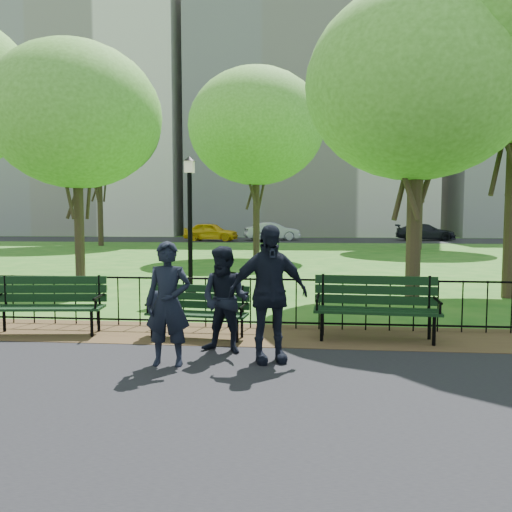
# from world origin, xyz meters

# --- Properties ---
(ground) EXTENTS (120.00, 120.00, 0.00)m
(ground) POSITION_xyz_m (0.00, 0.00, 0.00)
(ground) COLOR #205D18
(asphalt_path) EXTENTS (60.00, 9.20, 0.01)m
(asphalt_path) POSITION_xyz_m (0.00, -3.40, 0.01)
(asphalt_path) COLOR black
(asphalt_path) RESTS_ON ground
(dirt_strip) EXTENTS (60.00, 1.60, 0.01)m
(dirt_strip) POSITION_xyz_m (0.00, 1.50, 0.01)
(dirt_strip) COLOR #3B2718
(dirt_strip) RESTS_ON ground
(far_street) EXTENTS (70.00, 9.00, 0.01)m
(far_street) POSITION_xyz_m (0.00, 35.00, 0.01)
(far_street) COLOR black
(far_street) RESTS_ON ground
(iron_fence) EXTENTS (24.06, 0.06, 1.00)m
(iron_fence) POSITION_xyz_m (0.00, 2.00, 0.50)
(iron_fence) COLOR black
(iron_fence) RESTS_ON ground
(apartment_west) EXTENTS (22.00, 15.00, 26.00)m
(apartment_west) POSITION_xyz_m (-22.00, 48.00, 13.00)
(apartment_west) COLOR white
(apartment_west) RESTS_ON ground
(apartment_mid) EXTENTS (24.00, 15.00, 30.00)m
(apartment_mid) POSITION_xyz_m (2.00, 48.00, 15.00)
(apartment_mid) COLOR beige
(apartment_mid) RESTS_ON ground
(park_bench_main) EXTENTS (1.67, 0.68, 0.93)m
(park_bench_main) POSITION_xyz_m (-0.39, 1.24, 0.55)
(park_bench_main) COLOR black
(park_bench_main) RESTS_ON ground
(park_bench_left_a) EXTENTS (1.89, 0.76, 1.05)m
(park_bench_left_a) POSITION_xyz_m (-2.73, 1.31, 0.60)
(park_bench_left_a) COLOR black
(park_bench_left_a) RESTS_ON ground
(park_bench_right_a) EXTENTS (1.98, 0.73, 1.10)m
(park_bench_right_a) POSITION_xyz_m (2.68, 1.41, 0.63)
(park_bench_right_a) COLOR black
(park_bench_right_a) RESTS_ON ground
(lamppost) EXTENTS (0.31, 0.31, 3.43)m
(lamppost) POSITION_xyz_m (-1.26, 5.42, 1.87)
(lamppost) COLOR black
(lamppost) RESTS_ON ground
(tree_near_w) EXTENTS (5.21, 5.21, 7.26)m
(tree_near_w) POSITION_xyz_m (-5.45, 8.35, 5.04)
(tree_near_w) COLOR #2D2116
(tree_near_w) RESTS_ON ground
(tree_near_e) EXTENTS (5.18, 5.18, 7.21)m
(tree_near_e) POSITION_xyz_m (4.11, 5.48, 5.00)
(tree_near_e) COLOR #2D2116
(tree_near_e) RESTS_ON ground
(tree_far_c) EXTENTS (6.30, 6.30, 8.78)m
(tree_far_c) POSITION_xyz_m (-0.70, 16.74, 6.10)
(tree_far_c) COLOR #2D2116
(tree_far_c) RESTS_ON ground
(tree_far_e) EXTENTS (7.61, 7.61, 10.60)m
(tree_far_e) POSITION_xyz_m (8.36, 23.83, 7.36)
(tree_far_e) COLOR #2D2116
(tree_far_e) RESTS_ON ground
(tree_far_w) EXTENTS (8.14, 8.14, 11.34)m
(tree_far_w) POSITION_xyz_m (-12.05, 25.72, 7.88)
(tree_far_w) COLOR #2D2116
(tree_far_w) RESTS_ON ground
(person_left) EXTENTS (0.61, 0.40, 1.64)m
(person_left) POSITION_xyz_m (-0.24, -0.28, 0.83)
(person_left) COLOR black
(person_left) RESTS_ON asphalt_path
(person_mid) EXTENTS (0.82, 0.57, 1.54)m
(person_mid) POSITION_xyz_m (0.41, 0.41, 0.78)
(person_mid) COLOR black
(person_mid) RESTS_ON asphalt_path
(person_right) EXTENTS (1.17, 0.77, 1.86)m
(person_right) POSITION_xyz_m (1.06, 0.02, 0.94)
(person_right) COLOR black
(person_right) RESTS_ON asphalt_path
(taxi) EXTENTS (4.47, 2.19, 1.47)m
(taxi) POSITION_xyz_m (-5.83, 32.58, 0.75)
(taxi) COLOR yellow
(taxi) RESTS_ON far_street
(sedan_silver) EXTENTS (4.70, 2.73, 1.47)m
(sedan_silver) POSITION_xyz_m (-1.07, 34.06, 0.74)
(sedan_silver) COLOR #9FA2A7
(sedan_silver) RESTS_ON far_street
(sedan_dark) EXTENTS (4.85, 2.35, 1.36)m
(sedan_dark) POSITION_xyz_m (11.38, 35.11, 0.69)
(sedan_dark) COLOR black
(sedan_dark) RESTS_ON far_street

